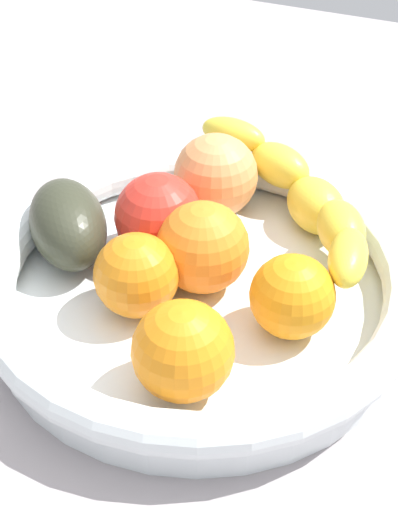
# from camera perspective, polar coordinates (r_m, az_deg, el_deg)

# --- Properties ---
(kitchen_counter) EXTENTS (1.20, 1.20, 0.03)m
(kitchen_counter) POSITION_cam_1_polar(r_m,az_deg,el_deg) (0.59, 0.00, -5.10)
(kitchen_counter) COLOR #9D9597
(kitchen_counter) RESTS_ON ground
(fruit_bowl) EXTENTS (0.31, 0.31, 0.05)m
(fruit_bowl) POSITION_cam_1_polar(r_m,az_deg,el_deg) (0.56, 0.00, -2.11)
(fruit_bowl) COLOR white
(fruit_bowl) RESTS_ON kitchen_counter
(banana_draped_left) EXTENTS (0.17, 0.18, 0.06)m
(banana_draped_left) POSITION_cam_1_polar(r_m,az_deg,el_deg) (0.60, 7.73, 4.30)
(banana_draped_left) COLOR yellow
(banana_draped_left) RESTS_ON fruit_bowl
(orange_front) EXTENTS (0.06, 0.06, 0.06)m
(orange_front) POSITION_cam_1_polar(r_m,az_deg,el_deg) (0.51, 6.83, -2.95)
(orange_front) COLOR orange
(orange_front) RESTS_ON fruit_bowl
(orange_mid_left) EXTENTS (0.07, 0.07, 0.07)m
(orange_mid_left) POSITION_cam_1_polar(r_m,az_deg,el_deg) (0.54, 0.62, 0.56)
(orange_mid_left) COLOR orange
(orange_mid_left) RESTS_ON fruit_bowl
(orange_mid_right) EXTENTS (0.06, 0.06, 0.06)m
(orange_mid_right) POSITION_cam_1_polar(r_m,az_deg,el_deg) (0.47, -1.19, -6.95)
(orange_mid_right) COLOR orange
(orange_mid_right) RESTS_ON fruit_bowl
(orange_rear) EXTENTS (0.06, 0.06, 0.06)m
(orange_rear) POSITION_cam_1_polar(r_m,az_deg,el_deg) (0.53, -4.59, -1.40)
(orange_rear) COLOR orange
(orange_rear) RESTS_ON fruit_bowl
(peach_blush) EXTENTS (0.07, 0.07, 0.07)m
(peach_blush) POSITION_cam_1_polar(r_m,az_deg,el_deg) (0.62, 1.23, 5.90)
(peach_blush) COLOR #E89557
(peach_blush) RESTS_ON fruit_bowl
(avocado_dark) EXTENTS (0.11, 0.10, 0.06)m
(avocado_dark) POSITION_cam_1_polar(r_m,az_deg,el_deg) (0.58, -9.57, 2.32)
(avocado_dark) COLOR #353828
(avocado_dark) RESTS_ON fruit_bowl
(tomato_red) EXTENTS (0.07, 0.07, 0.07)m
(tomato_red) POSITION_cam_1_polar(r_m,az_deg,el_deg) (0.57, -2.98, 2.90)
(tomato_red) COLOR red
(tomato_red) RESTS_ON fruit_bowl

